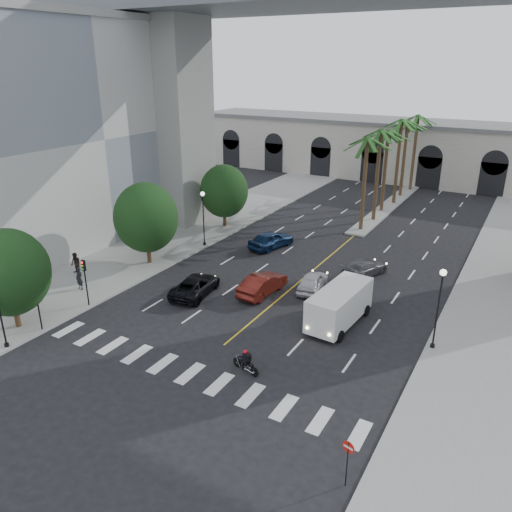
{
  "coord_description": "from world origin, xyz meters",
  "views": [
    {
      "loc": [
        15.18,
        -20.39,
        16.59
      ],
      "look_at": [
        0.03,
        6.0,
        4.64
      ],
      "focal_mm": 35.0,
      "sensor_mm": 36.0,
      "label": 1
    }
  ],
  "objects": [
    {
      "name": "ground",
      "position": [
        0.0,
        0.0,
        0.0
      ],
      "size": [
        140.0,
        140.0,
        0.0
      ],
      "primitive_type": "plane",
      "color": "black",
      "rests_on": "ground"
    },
    {
      "name": "sidewalk_left",
      "position": [
        -15.0,
        15.0,
        0.07
      ],
      "size": [
        8.0,
        100.0,
        0.15
      ],
      "primitive_type": "cube",
      "color": "gray",
      "rests_on": "ground"
    },
    {
      "name": "sidewalk_right",
      "position": [
        15.0,
        15.0,
        0.07
      ],
      "size": [
        8.0,
        100.0,
        0.15
      ],
      "primitive_type": "cube",
      "color": "gray",
      "rests_on": "ground"
    },
    {
      "name": "median",
      "position": [
        0.0,
        38.0,
        0.1
      ],
      "size": [
        2.0,
        24.0,
        0.2
      ],
      "primitive_type": "cube",
      "color": "gray",
      "rests_on": "ground"
    },
    {
      "name": "building_left",
      "position": [
        -27.0,
        12.0,
        10.31
      ],
      "size": [
        16.5,
        32.5,
        20.6
      ],
      "color": "beige",
      "rests_on": "ground"
    },
    {
      "name": "pier_building",
      "position": [
        0.0,
        55.0,
        4.27
      ],
      "size": [
        71.0,
        10.5,
        8.5
      ],
      "color": "beige",
      "rests_on": "ground"
    },
    {
      "name": "bridge",
      "position": [
        3.42,
        22.0,
        18.51
      ],
      "size": [
        75.0,
        13.0,
        26.0
      ],
      "color": "gray",
      "rests_on": "ground"
    },
    {
      "name": "palm_a",
      "position": [
        0.0,
        28.0,
        9.1
      ],
      "size": [
        3.2,
        3.2,
        10.3
      ],
      "color": "#47331E",
      "rests_on": "ground"
    },
    {
      "name": "palm_b",
      "position": [
        0.1,
        32.0,
        9.37
      ],
      "size": [
        3.2,
        3.2,
        10.6
      ],
      "color": "#47331E",
      "rests_on": "ground"
    },
    {
      "name": "palm_c",
      "position": [
        -0.2,
        36.0,
        8.91
      ],
      "size": [
        3.2,
        3.2,
        10.1
      ],
      "color": "#47331E",
      "rests_on": "ground"
    },
    {
      "name": "palm_d",
      "position": [
        0.15,
        40.0,
        9.65
      ],
      "size": [
        3.2,
        3.2,
        10.9
      ],
      "color": "#47331E",
      "rests_on": "ground"
    },
    {
      "name": "palm_e",
      "position": [
        -0.1,
        44.0,
        9.19
      ],
      "size": [
        3.2,
        3.2,
        10.4
      ],
      "color": "#47331E",
      "rests_on": "ground"
    },
    {
      "name": "palm_f",
      "position": [
        0.2,
        48.0,
        9.46
      ],
      "size": [
        3.2,
        3.2,
        10.7
      ],
      "color": "#47331E",
      "rests_on": "ground"
    },
    {
      "name": "street_tree_near",
      "position": [
        -13.0,
        -3.0,
        4.02
      ],
      "size": [
        5.2,
        5.2,
        6.89
      ],
      "color": "#382616",
      "rests_on": "ground"
    },
    {
      "name": "street_tree_mid",
      "position": [
        -13.0,
        10.0,
        4.21
      ],
      "size": [
        5.44,
        5.44,
        7.21
      ],
      "color": "#382616",
      "rests_on": "ground"
    },
    {
      "name": "street_tree_far",
      "position": [
        -13.0,
        22.0,
        3.9
      ],
      "size": [
        5.04,
        5.04,
        6.68
      ],
      "color": "#382616",
      "rests_on": "ground"
    },
    {
      "name": "lamp_post_left_far",
      "position": [
        -11.4,
        16.0,
        3.22
      ],
      "size": [
        0.4,
        0.4,
        5.35
      ],
      "color": "black",
      "rests_on": "ground"
    },
    {
      "name": "lamp_post_right",
      "position": [
        11.4,
        8.0,
        3.22
      ],
      "size": [
        0.4,
        0.4,
        5.35
      ],
      "color": "black",
      "rests_on": "ground"
    },
    {
      "name": "traffic_signal_near",
      "position": [
        -11.3,
        -2.5,
        2.51
      ],
      "size": [
        0.25,
        0.18,
        3.65
      ],
      "color": "black",
      "rests_on": "ground"
    },
    {
      "name": "traffic_signal_far",
      "position": [
        -11.3,
        1.5,
        2.51
      ],
      "size": [
        0.25,
        0.18,
        3.65
      ],
      "color": "black",
      "rests_on": "ground"
    },
    {
      "name": "motorcycle_rider",
      "position": [
        2.69,
        0.24,
        0.64
      ],
      "size": [
        1.93,
        0.67,
        1.42
      ],
      "rotation": [
        0.0,
        0.0,
        -0.25
      ],
      "color": "black",
      "rests_on": "ground"
    },
    {
      "name": "car_a",
      "position": [
        1.5,
        12.18,
        0.71
      ],
      "size": [
        2.24,
        4.37,
        1.42
      ],
      "primitive_type": "imported",
      "rotation": [
        0.0,
        0.0,
        3.28
      ],
      "color": "#BCBBC0",
      "rests_on": "ground"
    },
    {
      "name": "car_b",
      "position": [
        -1.5,
        9.67,
        0.79
      ],
      "size": [
        2.02,
        4.92,
        1.58
      ],
      "primitive_type": "imported",
      "rotation": [
        0.0,
        0.0,
        3.07
      ],
      "color": "#551611",
      "rests_on": "ground"
    },
    {
      "name": "car_c",
      "position": [
        -5.88,
        7.05,
        0.7
      ],
      "size": [
        3.11,
        5.38,
        1.41
      ],
      "primitive_type": "imported",
      "rotation": [
        0.0,
        0.0,
        3.3
      ],
      "color": "black",
      "rests_on": "ground"
    },
    {
      "name": "car_d",
      "position": [
        4.08,
        16.9,
        0.67
      ],
      "size": [
        3.31,
        4.96,
        1.34
      ],
      "primitive_type": "imported",
      "rotation": [
        0.0,
        0.0,
        2.8
      ],
      "color": "#58595D",
      "rests_on": "ground"
    },
    {
      "name": "car_e",
      "position": [
        -5.68,
        18.83,
        0.83
      ],
      "size": [
        3.14,
        5.22,
        1.66
      ],
      "primitive_type": "imported",
      "rotation": [
        0.0,
        0.0,
        2.88
      ],
      "color": "#0E2141",
      "rests_on": "ground"
    },
    {
      "name": "cargo_van",
      "position": [
        5.2,
        8.14,
        1.42
      ],
      "size": [
        2.8,
        6.15,
        2.55
      ],
      "rotation": [
        0.0,
        0.0,
        -0.08
      ],
      "color": "silver",
      "rests_on": "ground"
    },
    {
      "name": "pedestrian_a",
      "position": [
        -13.91,
        3.1,
        1.06
      ],
      "size": [
        0.69,
        0.48,
        1.82
      ],
      "primitive_type": "imported",
      "rotation": [
        0.0,
        0.0,
        -0.06
      ],
      "color": "black",
      "rests_on": "sidewalk_left"
    },
    {
      "name": "pedestrian_b",
      "position": [
        -16.53,
        5.07,
        1.06
      ],
      "size": [
        0.95,
        0.78,
        1.81
      ],
      "primitive_type": "imported",
      "rotation": [
        0.0,
        0.0,
        -0.11
      ],
      "color": "black",
      "rests_on": "sidewalk_left"
    },
    {
      "name": "do_not_enter_sign",
      "position": [
        10.5,
        -4.73,
        1.68
      ],
      "size": [
        0.56,
        0.16,
        2.31
      ],
      "rotation": [
        0.0,
        0.0,
        -0.24
      ],
      "color": "black",
      "rests_on": "ground"
    }
  ]
}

